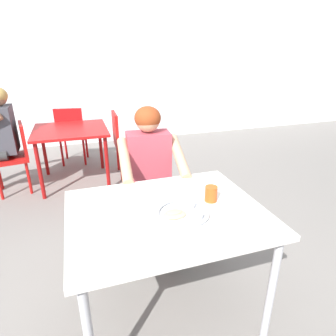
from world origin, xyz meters
name	(u,v)px	position (x,y,z in m)	size (l,w,h in m)	color
ground_plane	(157,319)	(0.00, 0.00, -0.03)	(12.00, 12.00, 0.05)	slate
back_wall	(87,43)	(0.00, 4.04, 1.70)	(12.00, 0.12, 3.40)	white
table_foreground	(166,222)	(0.08, 0.04, 0.67)	(1.09, 0.86, 0.74)	silver
thali_tray	(183,213)	(0.16, -0.03, 0.75)	(0.29, 0.29, 0.03)	#B7BABF
drinking_cup	(211,193)	(0.37, 0.06, 0.79)	(0.07, 0.07, 0.09)	#D84C19
chair_foreground	(147,184)	(0.19, 0.95, 0.48)	(0.45, 0.45, 0.82)	silver
diner_foreground	(151,169)	(0.18, 0.73, 0.71)	(0.52, 0.58, 1.19)	#272727
table_background_red	(71,135)	(-0.42, 2.29, 0.62)	(0.86, 0.85, 0.70)	#B71414
chair_red_left	(16,153)	(-1.05, 2.25, 0.48)	(0.45, 0.46, 0.81)	#B71412
chair_red_right	(124,140)	(0.23, 2.33, 0.49)	(0.40, 0.45, 0.85)	#B61512
chair_red_far	(72,132)	(-0.42, 2.97, 0.48)	(0.45, 0.46, 0.85)	#AC1214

